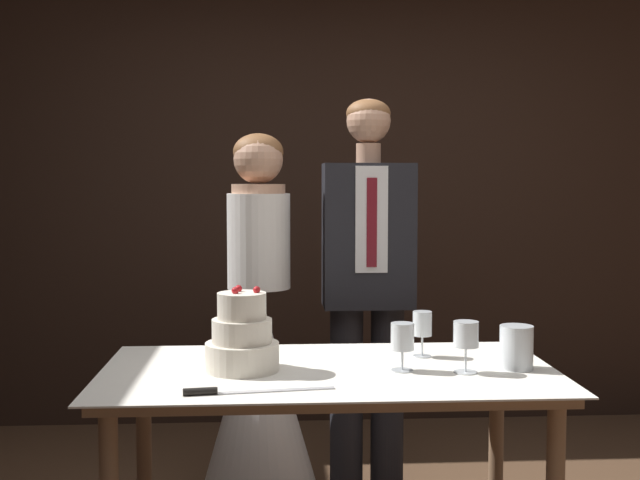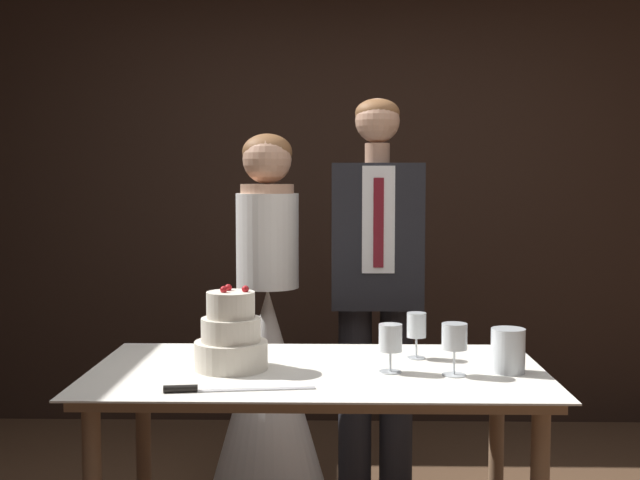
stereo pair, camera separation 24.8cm
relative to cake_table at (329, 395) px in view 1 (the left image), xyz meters
The scene contains 10 objects.
wall_back 2.20m from the cake_table, 85.94° to the left, with size 5.01×0.12×2.68m, color black.
cake_table is the anchor object (origin of this frame).
tiered_cake 0.35m from the cake_table, behind, with size 0.24×0.24×0.28m.
cake_knife 0.44m from the cake_table, 136.63° to the right, with size 0.45×0.08×0.02m.
wine_glass_near 0.43m from the cake_table, 25.28° to the left, with size 0.07×0.07×0.16m.
wine_glass_middle 0.49m from the cake_table, 10.56° to the right, with size 0.08×0.08×0.17m.
wine_glass_far 0.31m from the cake_table, 10.63° to the right, with size 0.08×0.08×0.16m.
hurricane_candle 0.64m from the cake_table, ahead, with size 0.11×0.11×0.14m.
bride 0.98m from the cake_table, 104.58° to the left, with size 0.54×0.54×1.63m.
groom 1.01m from the cake_table, 75.41° to the left, with size 0.40×0.25×1.78m.
Camera 1 is at (-0.34, -2.56, 1.42)m, focal length 45.00 mm.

